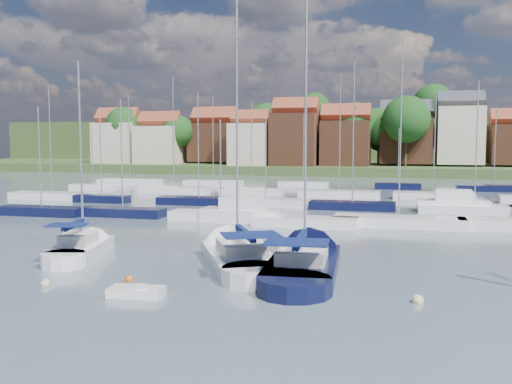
# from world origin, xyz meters

# --- Properties ---
(ground) EXTENTS (260.00, 260.00, 0.00)m
(ground) POSITION_xyz_m (0.00, 40.00, 0.00)
(ground) COLOR #404C57
(ground) RESTS_ON ground
(sailboat_left) EXTENTS (4.57, 9.91, 13.13)m
(sailboat_left) POSITION_xyz_m (-11.18, 4.16, 0.36)
(sailboat_left) COLOR silver
(sailboat_left) RESTS_ON ground
(sailboat_centre) EXTENTS (9.04, 13.26, 17.74)m
(sailboat_centre) POSITION_xyz_m (-1.45, 4.76, 0.35)
(sailboat_centre) COLOR silver
(sailboat_centre) RESTS_ON ground
(sailboat_navy) EXTENTS (4.55, 13.93, 18.90)m
(sailboat_navy) POSITION_xyz_m (3.17, 4.11, 0.35)
(sailboat_navy) COLOR black
(sailboat_navy) RESTS_ON ground
(tender) EXTENTS (2.68, 1.43, 0.56)m
(tender) POSITION_xyz_m (-3.51, -4.25, 0.21)
(tender) COLOR silver
(tender) RESTS_ON ground
(buoy_b) EXTENTS (0.48, 0.48, 0.48)m
(buoy_b) POSITION_xyz_m (-8.80, -3.62, 0.00)
(buoy_b) COLOR beige
(buoy_b) RESTS_ON ground
(buoy_c) EXTENTS (0.45, 0.45, 0.45)m
(buoy_c) POSITION_xyz_m (-5.14, -1.78, 0.00)
(buoy_c) COLOR #D85914
(buoy_c) RESTS_ON ground
(buoy_d) EXTENTS (0.50, 0.50, 0.50)m
(buoy_d) POSITION_xyz_m (2.21, -2.60, 0.00)
(buoy_d) COLOR beige
(buoy_d) RESTS_ON ground
(buoy_e) EXTENTS (0.54, 0.54, 0.54)m
(buoy_e) POSITION_xyz_m (1.73, 7.36, 0.00)
(buoy_e) COLOR beige
(buoy_e) RESTS_ON ground
(buoy_f) EXTENTS (0.55, 0.55, 0.55)m
(buoy_f) POSITION_xyz_m (9.22, -2.06, 0.00)
(buoy_f) COLOR beige
(buoy_f) RESTS_ON ground
(marina_field) EXTENTS (79.62, 41.41, 15.93)m
(marina_field) POSITION_xyz_m (1.91, 35.15, 0.43)
(marina_field) COLOR silver
(marina_field) RESTS_ON ground
(far_shore_town) EXTENTS (212.46, 90.00, 22.27)m
(far_shore_town) POSITION_xyz_m (2.23, 132.67, 4.61)
(far_shore_town) COLOR #3D4C26
(far_shore_town) RESTS_ON ground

